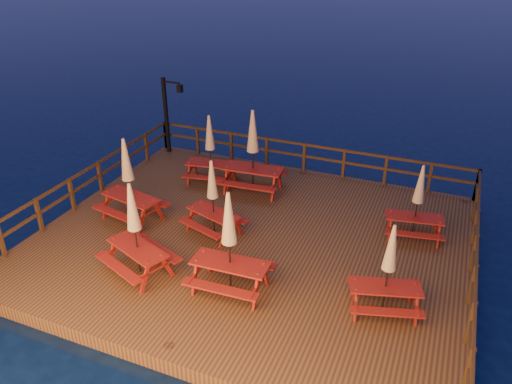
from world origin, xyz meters
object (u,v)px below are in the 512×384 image
lamp_post (169,109)px  picnic_table_1 (253,150)px  picnic_table_2 (389,268)px  picnic_table_0 (213,196)px

lamp_post → picnic_table_1: (4.27, -1.87, -0.31)m
lamp_post → picnic_table_2: size_ratio=1.30×
lamp_post → picnic_table_0: lamp_post is taller
picnic_table_0 → picnic_table_2: (5.15, -1.52, 0.00)m
picnic_table_0 → picnic_table_1: picnic_table_1 is taller
picnic_table_1 → picnic_table_2: (5.13, -4.40, -0.28)m
picnic_table_0 → picnic_table_1: bearing=108.0°
picnic_table_0 → picnic_table_2: picnic_table_2 is taller
lamp_post → picnic_table_0: size_ratio=1.30×
picnic_table_1 → picnic_table_2: 6.77m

